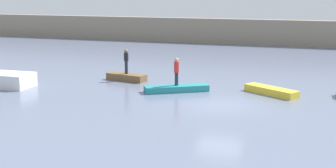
{
  "coord_description": "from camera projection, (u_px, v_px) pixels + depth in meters",
  "views": [
    {
      "loc": [
        5.33,
        -24.82,
        6.3
      ],
      "look_at": [
        -3.84,
        2.31,
        0.49
      ],
      "focal_mm": 50.33,
      "sensor_mm": 36.0,
      "label": 1
    }
  ],
  "objects": [
    {
      "name": "ground_plane",
      "position": [
        220.0,
        105.0,
        25.97
      ],
      "size": [
        120.0,
        120.0,
        0.0
      ],
      "primitive_type": "plane",
      "color": "slate"
    },
    {
      "name": "embankment_wall",
      "position": [
        277.0,
        33.0,
        52.96
      ],
      "size": [
        80.0,
        1.2,
        2.89
      ],
      "primitive_type": "cube",
      "color": "gray",
      "rests_on": "ground_plane"
    },
    {
      "name": "rowboat_brown",
      "position": [
        127.0,
        77.0,
        32.88
      ],
      "size": [
        3.03,
        1.49,
        0.47
      ],
      "primitive_type": "cube",
      "rotation": [
        0.0,
        0.0,
        -0.21
      ],
      "color": "brown",
      "rests_on": "ground_plane"
    },
    {
      "name": "rowboat_teal",
      "position": [
        176.0,
        88.0,
        29.32
      ],
      "size": [
        3.92,
        2.95,
        0.39
      ],
      "primitive_type": "cube",
      "rotation": [
        0.0,
        0.0,
        0.55
      ],
      "color": "teal",
      "rests_on": "ground_plane"
    },
    {
      "name": "rowboat_yellow",
      "position": [
        271.0,
        91.0,
        28.58
      ],
      "size": [
        3.49,
        2.68,
        0.42
      ],
      "primitive_type": "cube",
      "rotation": [
        0.0,
        0.0,
        -0.57
      ],
      "color": "gold",
      "rests_on": "ground_plane"
    },
    {
      "name": "person_red_shirt",
      "position": [
        177.0,
        70.0,
        29.09
      ],
      "size": [
        0.32,
        0.32,
        1.74
      ],
      "color": "#232838",
      "rests_on": "rowboat_teal"
    },
    {
      "name": "person_dark_shirt",
      "position": [
        126.0,
        60.0,
        32.64
      ],
      "size": [
        0.32,
        0.32,
        1.73
      ],
      "color": "#232838",
      "rests_on": "rowboat_brown"
    }
  ]
}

